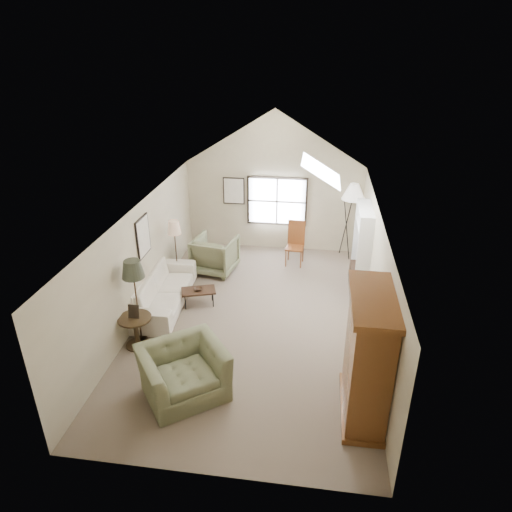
# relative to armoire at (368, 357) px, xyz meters

# --- Properties ---
(room_shell) EXTENTS (5.01, 8.01, 4.00)m
(room_shell) POSITION_rel_armoire_xyz_m (-2.18, 2.40, 2.11)
(room_shell) COLOR #726151
(room_shell) RESTS_ON ground
(window) EXTENTS (1.72, 0.08, 1.42)m
(window) POSITION_rel_armoire_xyz_m (-2.08, 6.36, 0.35)
(window) COLOR black
(window) RESTS_ON room_shell
(skylight) EXTENTS (0.80, 1.20, 0.52)m
(skylight) POSITION_rel_armoire_xyz_m (-0.88, 3.30, 2.12)
(skylight) COLOR white
(skylight) RESTS_ON room_shell
(wall_art) EXTENTS (1.97, 3.71, 0.88)m
(wall_art) POSITION_rel_armoire_xyz_m (-4.06, 4.34, 0.63)
(wall_art) COLOR black
(wall_art) RESTS_ON room_shell
(armoire) EXTENTS (0.60, 1.50, 2.20)m
(armoire) POSITION_rel_armoire_xyz_m (0.00, 0.00, 0.00)
(armoire) COLOR brown
(armoire) RESTS_ON ground
(tv_alcove) EXTENTS (0.32, 1.30, 2.10)m
(tv_alcove) POSITION_rel_armoire_xyz_m (0.16, 4.00, 0.05)
(tv_alcove) COLOR white
(tv_alcove) RESTS_ON ground
(media_console) EXTENTS (0.34, 1.18, 0.60)m
(media_console) POSITION_rel_armoire_xyz_m (0.14, 4.00, -0.80)
(media_console) COLOR #382316
(media_console) RESTS_ON ground
(tv_panel) EXTENTS (0.05, 0.90, 0.55)m
(tv_panel) POSITION_rel_armoire_xyz_m (0.14, 4.00, -0.18)
(tv_panel) COLOR black
(tv_panel) RESTS_ON media_console
(sofa) EXTENTS (1.17, 2.71, 0.78)m
(sofa) POSITION_rel_armoire_xyz_m (-4.38, 2.79, -0.71)
(sofa) COLOR silver
(sofa) RESTS_ON ground
(armchair_near) EXTENTS (1.84, 1.80, 0.90)m
(armchair_near) POSITION_rel_armoire_xyz_m (-3.05, -0.00, -0.65)
(armchair_near) COLOR #6A6B4B
(armchair_near) RESTS_ON ground
(armchair_far) EXTENTS (1.22, 1.24, 0.98)m
(armchair_far) POSITION_rel_armoire_xyz_m (-3.53, 4.63, -0.61)
(armchair_far) COLOR #626547
(armchair_far) RESTS_ON ground
(coffee_table) EXTENTS (0.87, 0.65, 0.40)m
(coffee_table) POSITION_rel_armoire_xyz_m (-3.54, 2.88, -0.90)
(coffee_table) COLOR #321C14
(coffee_table) RESTS_ON ground
(bowl) EXTENTS (0.24, 0.24, 0.05)m
(bowl) POSITION_rel_armoire_xyz_m (-3.54, 2.88, -0.68)
(bowl) COLOR #3C2918
(bowl) RESTS_ON coffee_table
(side_table) EXTENTS (0.70, 0.70, 0.67)m
(side_table) POSITION_rel_armoire_xyz_m (-4.38, 1.19, -0.77)
(side_table) COLOR #352716
(side_table) RESTS_ON ground
(side_chair) EXTENTS (0.51, 0.51, 1.21)m
(side_chair) POSITION_rel_armoire_xyz_m (-1.47, 5.35, -0.50)
(side_chair) COLOR brown
(side_chair) RESTS_ON ground
(tripod_lamp) EXTENTS (0.74, 0.74, 2.17)m
(tripod_lamp) POSITION_rel_armoire_xyz_m (0.02, 6.10, -0.02)
(tripod_lamp) COLOR white
(tripod_lamp) RESTS_ON ground
(dark_lamp) EXTENTS (0.47, 0.47, 1.86)m
(dark_lamp) POSITION_rel_armoire_xyz_m (-4.38, 1.39, -0.17)
(dark_lamp) COLOR #2A2D20
(dark_lamp) RESTS_ON ground
(tan_lamp) EXTENTS (0.35, 0.35, 1.67)m
(tan_lamp) POSITION_rel_armoire_xyz_m (-4.38, 3.99, -0.27)
(tan_lamp) COLOR tan
(tan_lamp) RESTS_ON ground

